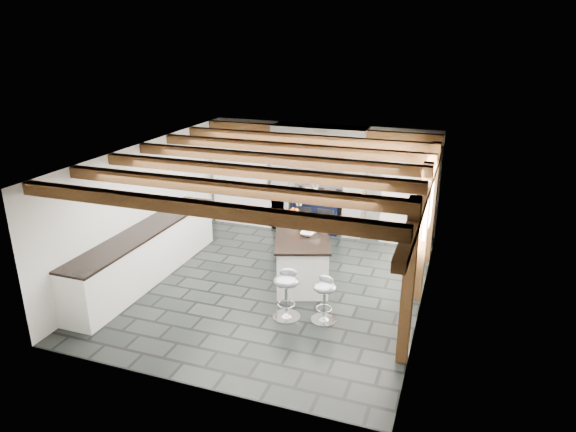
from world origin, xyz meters
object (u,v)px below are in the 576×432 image
(range_cooker, at_px, (318,210))
(kitchen_island, at_px, (302,255))
(bar_stool_near, at_px, (325,294))
(bar_stool_far, at_px, (286,289))

(range_cooker, height_order, kitchen_island, kitchen_island)
(kitchen_island, height_order, bar_stool_near, kitchen_island)
(bar_stool_near, distance_m, bar_stool_far, 0.58)
(range_cooker, bearing_deg, kitchen_island, -80.53)
(range_cooker, xyz_separation_m, kitchen_island, (0.40, -2.41, -0.02))
(kitchen_island, xyz_separation_m, bar_stool_near, (0.77, -1.25, 0.01))
(range_cooker, distance_m, bar_stool_far, 3.80)
(range_cooker, xyz_separation_m, bar_stool_far, (0.60, -3.75, 0.03))
(range_cooker, height_order, bar_stool_near, range_cooker)
(range_cooker, relative_size, kitchen_island, 0.51)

